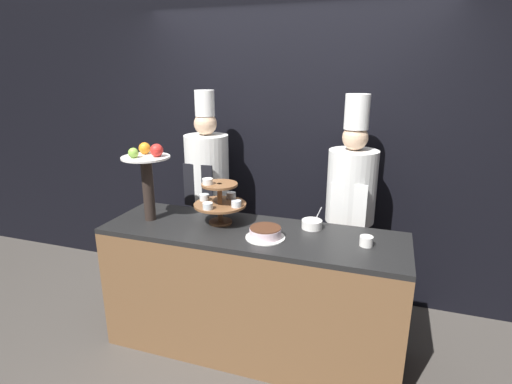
{
  "coord_description": "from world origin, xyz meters",
  "views": [
    {
      "loc": [
        0.84,
        -2.07,
        1.99
      ],
      "look_at": [
        0.0,
        0.42,
        1.18
      ],
      "focal_mm": 28.0,
      "sensor_mm": 36.0,
      "label": 1
    }
  ],
  "objects": [
    {
      "name": "buffet_counter",
      "position": [
        0.0,
        0.32,
        0.47
      ],
      "size": [
        2.08,
        0.63,
        0.93
      ],
      "color": "brown",
      "rests_on": "ground_plane"
    },
    {
      "name": "wall_back",
      "position": [
        0.0,
        1.31,
        1.4
      ],
      "size": [
        10.0,
        0.06,
        2.8
      ],
      "color": "black",
      "rests_on": "ground_plane"
    },
    {
      "name": "chef_center_left",
      "position": [
        0.6,
        0.94,
        0.99
      ],
      "size": [
        0.37,
        0.37,
        1.83
      ],
      "color": "black",
      "rests_on": "ground_plane"
    },
    {
      "name": "fruit_pedestal",
      "position": [
        -0.77,
        0.29,
        1.3
      ],
      "size": [
        0.34,
        0.34,
        0.56
      ],
      "color": "#2D231E",
      "rests_on": "buffet_counter"
    },
    {
      "name": "ground_plane",
      "position": [
        0.0,
        0.0,
        0.0
      ],
      "size": [
        14.0,
        14.0,
        0.0
      ],
      "primitive_type": "plane",
      "color": "#47423D"
    },
    {
      "name": "chef_left",
      "position": [
        -0.62,
        0.94,
        1.01
      ],
      "size": [
        0.37,
        0.37,
        1.83
      ],
      "color": "black",
      "rests_on": "ground_plane"
    },
    {
      "name": "cake_round",
      "position": [
        0.13,
        0.23,
        0.97
      ],
      "size": [
        0.26,
        0.26,
        0.07
      ],
      "color": "white",
      "rests_on": "buffet_counter"
    },
    {
      "name": "tiered_stand",
      "position": [
        -0.26,
        0.39,
        1.11
      ],
      "size": [
        0.37,
        0.37,
        0.34
      ],
      "color": "brown",
      "rests_on": "buffet_counter"
    },
    {
      "name": "cup_white",
      "position": [
        0.76,
        0.32,
        0.97
      ],
      "size": [
        0.08,
        0.08,
        0.06
      ],
      "color": "white",
      "rests_on": "buffet_counter"
    },
    {
      "name": "serving_bowl_far",
      "position": [
        0.38,
        0.5,
        0.96
      ],
      "size": [
        0.14,
        0.14,
        0.16
      ],
      "color": "white",
      "rests_on": "buffet_counter"
    }
  ]
}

